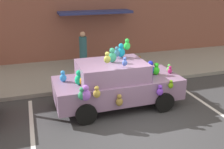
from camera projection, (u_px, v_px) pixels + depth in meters
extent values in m
plane|color=#38383A|center=(142.00, 126.00, 7.54)|extent=(60.00, 60.00, 0.00)
cube|color=gray|center=(97.00, 71.00, 11.98)|extent=(24.00, 4.00, 0.15)
cube|color=navy|center=(95.00, 12.00, 12.68)|extent=(3.60, 1.10, 0.12)
cube|color=silver|center=(199.00, 100.00, 9.22)|extent=(0.12, 3.60, 0.01)
cube|color=silver|center=(32.00, 126.00, 7.54)|extent=(0.12, 3.60, 0.01)
cube|color=gray|center=(118.00, 88.00, 8.63)|extent=(4.14, 1.73, 0.68)
cube|color=gray|center=(112.00, 71.00, 8.36)|extent=(2.15, 1.53, 0.56)
cylinder|color=black|center=(142.00, 83.00, 9.89)|extent=(0.64, 0.22, 0.64)
cylinder|color=black|center=(164.00, 102.00, 8.34)|extent=(0.64, 0.22, 0.64)
cylinder|color=black|center=(75.00, 91.00, 9.14)|extent=(0.64, 0.22, 0.64)
cylinder|color=black|center=(86.00, 114.00, 7.59)|extent=(0.64, 0.22, 0.64)
ellipsoid|color=#4967CF|center=(125.00, 63.00, 7.72)|extent=(0.16, 0.13, 0.19)
sphere|color=#4967CF|center=(125.00, 59.00, 7.67)|extent=(0.10, 0.10, 0.10)
ellipsoid|color=#9F5AD6|center=(86.00, 95.00, 7.26)|extent=(0.27, 0.22, 0.32)
sphere|color=#9F5AD6|center=(86.00, 88.00, 7.19)|extent=(0.17, 0.17, 0.17)
ellipsoid|color=#2BDA20|center=(156.00, 71.00, 8.77)|extent=(0.24, 0.20, 0.29)
sphere|color=#2BDA20|center=(156.00, 65.00, 8.70)|extent=(0.16, 0.16, 0.16)
ellipsoid|color=olive|center=(119.00, 102.00, 7.71)|extent=(0.22, 0.18, 0.26)
sphere|color=olive|center=(119.00, 97.00, 7.65)|extent=(0.14, 0.14, 0.14)
ellipsoid|color=#14A0C4|center=(121.00, 52.00, 8.75)|extent=(0.27, 0.22, 0.32)
sphere|color=#14A0C4|center=(121.00, 46.00, 8.67)|extent=(0.17, 0.17, 0.17)
ellipsoid|color=orange|center=(83.00, 81.00, 7.87)|extent=(0.25, 0.21, 0.30)
sphere|color=orange|center=(83.00, 74.00, 7.79)|extent=(0.16, 0.16, 0.16)
ellipsoid|color=teal|center=(117.00, 53.00, 8.62)|extent=(0.20, 0.17, 0.24)
sphere|color=teal|center=(117.00, 48.00, 8.56)|extent=(0.13, 0.13, 0.13)
ellipsoid|color=#55CE52|center=(169.00, 69.00, 9.04)|extent=(0.17, 0.14, 0.20)
sphere|color=#55CE52|center=(169.00, 66.00, 9.00)|extent=(0.11, 0.11, 0.11)
ellipsoid|color=purple|center=(160.00, 92.00, 8.05)|extent=(0.21, 0.17, 0.25)
sphere|color=purple|center=(160.00, 87.00, 7.99)|extent=(0.13, 0.13, 0.13)
ellipsoid|color=#659D11|center=(171.00, 86.00, 8.13)|extent=(0.16, 0.13, 0.19)
sphere|color=#659D11|center=(171.00, 82.00, 8.08)|extent=(0.10, 0.10, 0.10)
ellipsoid|color=#2F996B|center=(112.00, 57.00, 8.20)|extent=(0.27, 0.22, 0.32)
sphere|color=#2F996B|center=(112.00, 51.00, 8.12)|extent=(0.17, 0.17, 0.17)
ellipsoid|color=#2F9A63|center=(82.00, 95.00, 7.25)|extent=(0.22, 0.18, 0.26)
sphere|color=#2F9A63|center=(82.00, 90.00, 7.19)|extent=(0.14, 0.14, 0.14)
ellipsoid|color=#B0B545|center=(107.00, 59.00, 7.57)|extent=(0.20, 0.16, 0.24)
sphere|color=#B0B545|center=(107.00, 54.00, 7.51)|extent=(0.13, 0.13, 0.13)
ellipsoid|color=#3496EF|center=(63.00, 78.00, 8.16)|extent=(0.21, 0.18, 0.25)
sphere|color=#3496EF|center=(63.00, 73.00, 8.10)|extent=(0.14, 0.14, 0.14)
ellipsoid|color=#B9246F|center=(170.00, 71.00, 8.90)|extent=(0.16, 0.13, 0.19)
sphere|color=#B9246F|center=(170.00, 67.00, 8.86)|extent=(0.10, 0.10, 0.10)
ellipsoid|color=#35EC50|center=(127.00, 46.00, 8.82)|extent=(0.23, 0.19, 0.27)
sphere|color=#35EC50|center=(127.00, 41.00, 8.75)|extent=(0.15, 0.15, 0.15)
ellipsoid|color=#19C67B|center=(79.00, 80.00, 7.91)|extent=(0.27, 0.22, 0.32)
sphere|color=#19C67B|center=(79.00, 73.00, 7.84)|extent=(0.17, 0.17, 0.17)
ellipsoid|color=#80A528|center=(143.00, 74.00, 8.45)|extent=(0.22, 0.18, 0.26)
sphere|color=#80A528|center=(143.00, 69.00, 8.39)|extent=(0.14, 0.14, 0.14)
ellipsoid|color=#B3963B|center=(97.00, 94.00, 7.38)|extent=(0.21, 0.17, 0.25)
sphere|color=#B3963B|center=(97.00, 88.00, 7.33)|extent=(0.13, 0.13, 0.13)
ellipsoid|color=#1F28D5|center=(150.00, 70.00, 8.76)|extent=(0.28, 0.23, 0.33)
sphere|color=#1F28D5|center=(151.00, 63.00, 8.68)|extent=(0.18, 0.18, 0.18)
ellipsoid|color=#9E723D|center=(137.00, 68.00, 11.34)|extent=(0.41, 0.34, 0.51)
sphere|color=#9E723D|center=(138.00, 60.00, 11.22)|extent=(0.29, 0.29, 0.29)
sphere|color=#9E723D|center=(136.00, 58.00, 11.15)|extent=(0.12, 0.12, 0.12)
sphere|color=#9E723D|center=(140.00, 57.00, 11.21)|extent=(0.12, 0.12, 0.12)
cylinder|color=#2D5F69|center=(83.00, 53.00, 11.83)|extent=(0.34, 0.34, 1.48)
sphere|color=tan|center=(83.00, 34.00, 11.54)|extent=(0.24, 0.24, 0.24)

